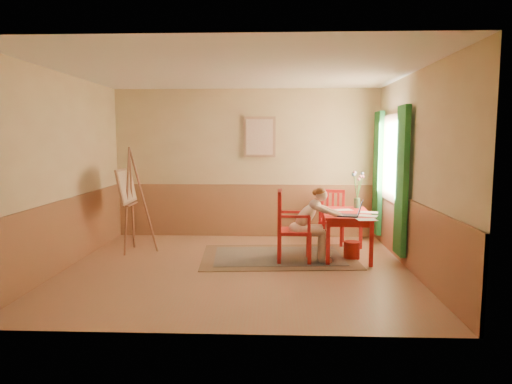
{
  "coord_description": "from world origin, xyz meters",
  "views": [
    {
      "loc": [
        0.53,
        -6.42,
        1.86
      ],
      "look_at": [
        0.25,
        0.55,
        1.05
      ],
      "focal_mm": 32.04,
      "sensor_mm": 36.0,
      "label": 1
    }
  ],
  "objects_px": {
    "laptop": "(351,213)",
    "table": "(346,218)",
    "chair_left": "(291,226)",
    "chair_back": "(332,217)",
    "figure": "(311,221)",
    "easel": "(128,190)"
  },
  "relations": [
    {
      "from": "table",
      "to": "chair_left",
      "type": "relative_size",
      "value": 1.13
    },
    {
      "from": "chair_left",
      "to": "easel",
      "type": "relative_size",
      "value": 0.63
    },
    {
      "from": "chair_back",
      "to": "easel",
      "type": "distance_m",
      "value": 3.54
    },
    {
      "from": "easel",
      "to": "figure",
      "type": "bearing_deg",
      "value": -10.3
    },
    {
      "from": "chair_back",
      "to": "figure",
      "type": "height_order",
      "value": "figure"
    },
    {
      "from": "laptop",
      "to": "table",
      "type": "bearing_deg",
      "value": 91.33
    },
    {
      "from": "table",
      "to": "easel",
      "type": "bearing_deg",
      "value": 176.62
    },
    {
      "from": "chair_left",
      "to": "laptop",
      "type": "bearing_deg",
      "value": -6.35
    },
    {
      "from": "chair_back",
      "to": "easel",
      "type": "height_order",
      "value": "easel"
    },
    {
      "from": "table",
      "to": "chair_left",
      "type": "height_order",
      "value": "chair_left"
    },
    {
      "from": "chair_left",
      "to": "figure",
      "type": "height_order",
      "value": "figure"
    },
    {
      "from": "chair_back",
      "to": "laptop",
      "type": "height_order",
      "value": "laptop"
    },
    {
      "from": "table",
      "to": "figure",
      "type": "height_order",
      "value": "figure"
    },
    {
      "from": "figure",
      "to": "laptop",
      "type": "xyz_separation_m",
      "value": [
        0.59,
        -0.08,
        0.14
      ]
    },
    {
      "from": "laptop",
      "to": "chair_left",
      "type": "bearing_deg",
      "value": 173.65
    },
    {
      "from": "figure",
      "to": "laptop",
      "type": "relative_size",
      "value": 2.52
    },
    {
      "from": "table",
      "to": "figure",
      "type": "bearing_deg",
      "value": -150.48
    },
    {
      "from": "chair_left",
      "to": "figure",
      "type": "bearing_deg",
      "value": -4.18
    },
    {
      "from": "easel",
      "to": "chair_left",
      "type": "bearing_deg",
      "value": -10.99
    },
    {
      "from": "chair_left",
      "to": "easel",
      "type": "distance_m",
      "value": 2.74
    },
    {
      "from": "chair_left",
      "to": "laptop",
      "type": "height_order",
      "value": "chair_left"
    },
    {
      "from": "chair_back",
      "to": "figure",
      "type": "relative_size",
      "value": 0.84
    }
  ]
}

